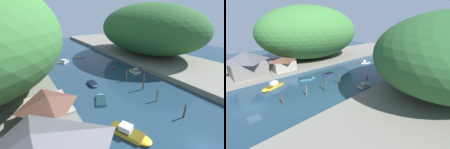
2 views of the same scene
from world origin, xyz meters
The scene contains 15 objects.
water_surface centered at (0.00, 30.00, 0.00)m, with size 130.00×130.00×0.00m, color #1E384C.
right_bank centered at (23.30, 30.00, 0.64)m, with size 22.00×120.00×1.28m.
hillside_right centered at (24.40, 35.03, 10.04)m, with size 29.94×41.92×17.51m.
boathouse_shed centered at (-15.49, 13.90, 3.46)m, with size 5.89×7.37×4.23m.
boat_cabin_cruiser centered at (-4.37, 23.37, 0.29)m, with size 1.92×3.70×0.58m.
boat_moored_right centered at (1.20, 46.89, 0.22)m, with size 3.82×2.77×0.46m.
boat_navy_launch centered at (9.25, 24.66, 0.36)m, with size 2.13×3.60×1.14m.
boat_yellow_tender centered at (-4.79, 44.12, 0.34)m, with size 4.27×4.18×1.08m.
boat_open_rowboat centered at (-6.82, 6.71, 0.46)m, with size 4.06×6.36×1.50m.
boat_mid_channel centered at (-5.83, 16.88, 0.21)m, with size 3.57×4.83×0.42m.
mooring_post_nearest centered at (2.92, 5.12, 1.24)m, with size 0.28×0.28×2.47m.
mooring_post_second centered at (2.97, 10.82, 1.26)m, with size 0.29×0.29×2.50m.
mooring_post_middle centered at (4.01, 15.64, 1.82)m, with size 0.32×0.32×3.62m.
mooring_post_fourth centered at (3.52, 20.99, 1.49)m, with size 0.29×0.29×2.97m.
channel_buoy_near centered at (6.02, 30.23, 0.36)m, with size 0.62×0.62×0.93m.
Camera 1 is at (-17.48, -5.12, 15.89)m, focal length 24.00 mm.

